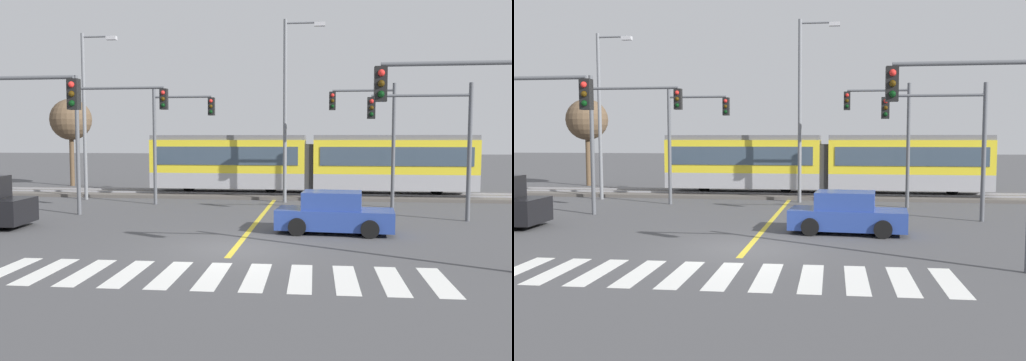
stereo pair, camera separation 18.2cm
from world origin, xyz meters
The scene contains 27 objects.
ground_plane centered at (0.00, 0.00, 0.00)m, with size 200.00×200.00×0.00m, color #474749.
track_bed centered at (0.00, 15.26, 0.09)m, with size 120.00×4.00×0.18m, color #56514C.
rail_near centered at (0.00, 14.54, 0.23)m, with size 120.00×0.08×0.10m, color #939399.
rail_far centered at (0.00, 15.98, 0.23)m, with size 120.00×0.08×0.10m, color #939399.
light_rail_tram centered at (1.88, 15.25, 2.05)m, with size 18.50×2.64×3.43m.
crosswalk_stripe_0 centered at (-5.50, -3.43, 0.00)m, with size 0.56×2.80×0.01m, color silver.
crosswalk_stripe_1 centered at (-4.40, -3.41, 0.00)m, with size 0.56×2.80×0.01m, color silver.
crosswalk_stripe_2 centered at (-3.30, -3.39, 0.00)m, with size 0.56×2.80×0.01m, color silver.
crosswalk_stripe_3 centered at (-2.20, -3.37, 0.00)m, with size 0.56×2.80×0.01m, color silver.
crosswalk_stripe_4 centered at (-1.10, -3.35, 0.00)m, with size 0.56×2.80×0.01m, color silver.
crosswalk_stripe_5 centered at (0.00, -3.33, 0.00)m, with size 0.56×2.80×0.01m, color silver.
crosswalk_stripe_6 centered at (1.10, -3.31, 0.00)m, with size 0.56×2.80×0.01m, color silver.
crosswalk_stripe_7 centered at (2.20, -3.29, 0.00)m, with size 0.56×2.80×0.01m, color silver.
crosswalk_stripe_8 centered at (3.30, -3.27, 0.00)m, with size 0.56×2.80×0.01m, color silver.
crosswalk_stripe_9 centered at (4.40, -3.25, 0.00)m, with size 0.56×2.80×0.01m, color silver.
crosswalk_stripe_10 centered at (5.50, -3.23, 0.00)m, with size 0.56×2.80×0.01m, color silver.
lane_centre_line centered at (0.00, 5.97, 0.00)m, with size 0.20×14.59×0.01m, color gold.
sedan_crossing centered at (3.12, 3.25, 0.70)m, with size 4.32×2.16×1.52m.
traffic_light_far_left centered at (-4.90, 10.67, 3.94)m, with size 3.25×0.38×6.07m.
traffic_light_near_left centered at (-6.78, -1.23, 3.77)m, with size 3.75×0.38×5.71m.
traffic_light_near_right centered at (6.40, -2.03, 3.85)m, with size 3.75×0.38×5.91m.
traffic_light_mid_left centered at (-6.79, 6.58, 4.07)m, with size 4.25×0.38×6.22m.
traffic_light_far_right centered at (5.05, 10.86, 4.05)m, with size 3.25×0.38×6.12m.
traffic_light_mid_right centered at (7.18, 6.77, 3.78)m, with size 4.25×0.38×5.71m.
street_lamp_west centered at (-10.34, 12.33, 5.16)m, with size 2.04×0.28×9.18m.
street_lamp_centre centered at (0.83, 12.37, 5.41)m, with size 2.17×0.28×9.64m.
bare_tree_far_west centered at (-15.28, 20.47, 4.71)m, with size 2.93×2.93×6.22m.
Camera 1 is at (2.76, -16.44, 3.46)m, focal length 38.00 mm.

